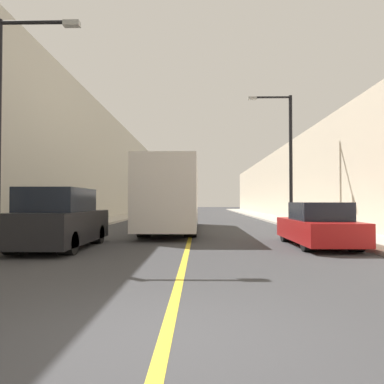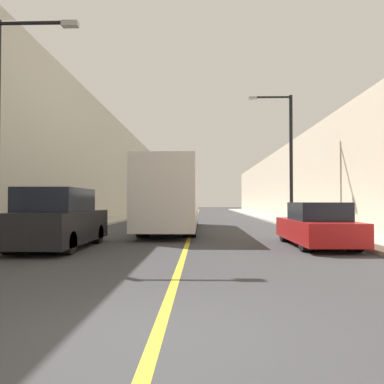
% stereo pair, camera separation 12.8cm
% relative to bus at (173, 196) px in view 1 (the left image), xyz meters
% --- Properties ---
extents(ground_plane, '(200.00, 200.00, 0.00)m').
position_rel_bus_xyz_m(ground_plane, '(0.98, -15.45, -1.82)').
color(ground_plane, '#38383A').
extents(sidewalk_left, '(2.53, 72.00, 0.14)m').
position_rel_bus_xyz_m(sidewalk_left, '(-5.75, 14.55, -1.75)').
color(sidewalk_left, '#B2AA9E').
rests_on(sidewalk_left, ground).
extents(sidewalk_right, '(2.53, 72.00, 0.14)m').
position_rel_bus_xyz_m(sidewalk_right, '(7.72, 14.55, -1.75)').
color(sidewalk_right, '#B2AA9E').
rests_on(sidewalk_right, ground).
extents(building_row_left, '(4.00, 72.00, 9.84)m').
position_rel_bus_xyz_m(building_row_left, '(-9.01, 14.55, 3.10)').
color(building_row_left, '#B7B2A3').
rests_on(building_row_left, ground).
extents(building_row_right, '(4.00, 72.00, 6.59)m').
position_rel_bus_xyz_m(building_row_right, '(10.98, 14.55, 1.47)').
color(building_row_right, beige).
rests_on(building_row_right, ground).
extents(road_center_line, '(0.16, 72.00, 0.01)m').
position_rel_bus_xyz_m(road_center_line, '(0.98, 14.55, -1.82)').
color(road_center_line, gold).
rests_on(road_center_line, ground).
extents(bus, '(2.52, 11.72, 3.38)m').
position_rel_bus_xyz_m(bus, '(0.00, 0.00, 0.00)').
color(bus, silver).
rests_on(bus, ground).
extents(parked_suv_left, '(1.99, 4.76, 1.95)m').
position_rel_bus_xyz_m(parked_suv_left, '(-3.16, -7.57, -0.92)').
color(parked_suv_left, black).
rests_on(parked_suv_left, ground).
extents(car_right_near, '(1.81, 4.58, 1.50)m').
position_rel_bus_xyz_m(car_right_near, '(5.41, -6.76, -1.14)').
color(car_right_near, maroon).
rests_on(car_right_near, ground).
extents(street_lamp_left, '(2.60, 0.24, 6.98)m').
position_rel_bus_xyz_m(street_lamp_left, '(-4.55, -8.34, 2.34)').
color(street_lamp_left, black).
rests_on(street_lamp_left, sidewalk_left).
extents(street_lamp_right, '(2.60, 0.24, 7.65)m').
position_rel_bus_xyz_m(street_lamp_right, '(6.53, 2.44, 2.68)').
color(street_lamp_right, black).
rests_on(street_lamp_right, sidewalk_right).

